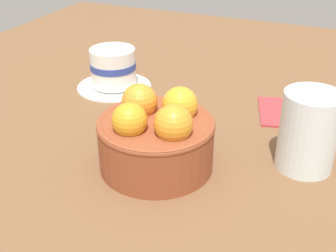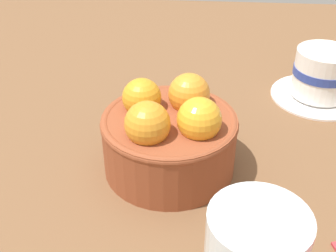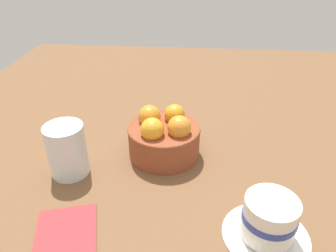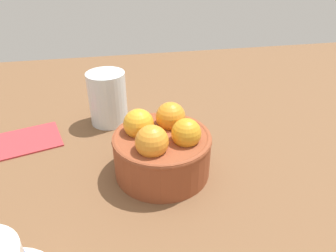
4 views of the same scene
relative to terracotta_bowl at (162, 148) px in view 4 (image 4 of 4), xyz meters
The scene contains 4 objects.
ground_plane 6.65cm from the terracotta_bowl, 31.81° to the right, with size 148.28×119.45×4.40cm, color brown.
terracotta_bowl is the anchor object (origin of this frame).
water_glass 19.01cm from the terracotta_bowl, 113.24° to the left, with size 7.28×7.28×10.27cm, color silver.
folded_napkin 25.96cm from the terracotta_bowl, 149.20° to the left, with size 10.35×9.18×0.60cm, color #B23338.
Camera 4 is at (-6.48, -37.88, 31.02)cm, focal length 33.22 mm.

